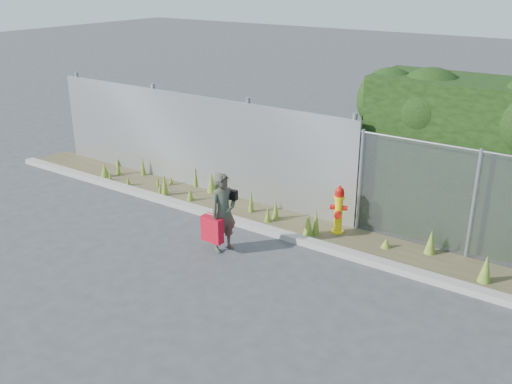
% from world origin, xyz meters
% --- Properties ---
extents(ground, '(80.00, 80.00, 0.00)m').
position_xyz_m(ground, '(0.00, 0.00, 0.00)').
color(ground, '#3B3B3E').
rests_on(ground, ground).
extents(curb, '(16.00, 0.22, 0.12)m').
position_xyz_m(curb, '(0.00, 1.80, 0.06)').
color(curb, gray).
rests_on(curb, ground).
extents(weed_strip, '(16.00, 1.32, 0.55)m').
position_xyz_m(weed_strip, '(0.76, 2.41, 0.14)').
color(weed_strip, '#483F29').
rests_on(weed_strip, ground).
extents(corrugated_fence, '(8.50, 0.21, 2.30)m').
position_xyz_m(corrugated_fence, '(-3.25, 3.01, 1.10)').
color(corrugated_fence, '#A3A4AA').
rests_on(corrugated_fence, ground).
extents(fire_hydrant, '(0.33, 0.30, 1.00)m').
position_xyz_m(fire_hydrant, '(0.82, 2.59, 0.48)').
color(fire_hydrant, yellow).
rests_on(fire_hydrant, ground).
extents(woman, '(0.51, 0.63, 1.49)m').
position_xyz_m(woman, '(-0.57, 0.76, 0.75)').
color(woman, '#0F6042').
rests_on(woman, ground).
extents(red_tote_bag, '(0.43, 0.16, 0.56)m').
position_xyz_m(red_tote_bag, '(-0.69, 0.57, 0.45)').
color(red_tote_bag, '#A30912').
extents(black_shoulder_bag, '(0.24, 0.10, 0.18)m').
position_xyz_m(black_shoulder_bag, '(-0.52, 0.93, 1.05)').
color(black_shoulder_bag, black).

